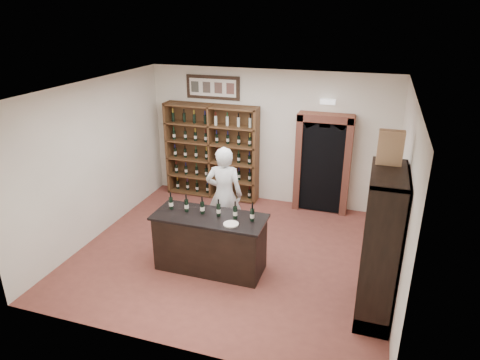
# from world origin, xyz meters

# --- Properties ---
(floor) EXTENTS (5.50, 5.50, 0.00)m
(floor) POSITION_xyz_m (0.00, 0.00, 0.00)
(floor) COLOR brown
(floor) RESTS_ON ground
(ceiling) EXTENTS (5.50, 5.50, 0.00)m
(ceiling) POSITION_xyz_m (0.00, 0.00, 3.00)
(ceiling) COLOR white
(ceiling) RESTS_ON wall_back
(wall_back) EXTENTS (5.50, 0.04, 3.00)m
(wall_back) POSITION_xyz_m (0.00, 2.50, 1.50)
(wall_back) COLOR silver
(wall_back) RESTS_ON ground
(wall_left) EXTENTS (0.04, 5.00, 3.00)m
(wall_left) POSITION_xyz_m (-2.75, 0.00, 1.50)
(wall_left) COLOR silver
(wall_left) RESTS_ON ground
(wall_right) EXTENTS (0.04, 5.00, 3.00)m
(wall_right) POSITION_xyz_m (2.75, 0.00, 1.50)
(wall_right) COLOR silver
(wall_right) RESTS_ON ground
(wine_shelf) EXTENTS (2.20, 0.38, 2.20)m
(wine_shelf) POSITION_xyz_m (-1.30, 2.33, 1.10)
(wine_shelf) COLOR #4F361B
(wine_shelf) RESTS_ON ground
(framed_picture) EXTENTS (1.25, 0.04, 0.52)m
(framed_picture) POSITION_xyz_m (-1.30, 2.47, 2.55)
(framed_picture) COLOR black
(framed_picture) RESTS_ON wall_back
(arched_doorway) EXTENTS (1.17, 0.35, 2.17)m
(arched_doorway) POSITION_xyz_m (1.25, 2.33, 1.14)
(arched_doorway) COLOR black
(arched_doorway) RESTS_ON ground
(emergency_light) EXTENTS (0.30, 0.10, 0.10)m
(emergency_light) POSITION_xyz_m (1.25, 2.42, 2.40)
(emergency_light) COLOR white
(emergency_light) RESTS_ON wall_back
(tasting_counter) EXTENTS (1.88, 0.78, 1.00)m
(tasting_counter) POSITION_xyz_m (-0.20, -0.60, 0.49)
(tasting_counter) COLOR black
(tasting_counter) RESTS_ON ground
(counter_bottle_0) EXTENTS (0.07, 0.07, 0.30)m
(counter_bottle_0) POSITION_xyz_m (-0.92, -0.55, 1.11)
(counter_bottle_0) COLOR black
(counter_bottle_0) RESTS_ON tasting_counter
(counter_bottle_1) EXTENTS (0.07, 0.07, 0.30)m
(counter_bottle_1) POSITION_xyz_m (-0.63, -0.55, 1.11)
(counter_bottle_1) COLOR black
(counter_bottle_1) RESTS_ON tasting_counter
(counter_bottle_2) EXTENTS (0.07, 0.07, 0.30)m
(counter_bottle_2) POSITION_xyz_m (-0.34, -0.55, 1.11)
(counter_bottle_2) COLOR black
(counter_bottle_2) RESTS_ON tasting_counter
(counter_bottle_3) EXTENTS (0.07, 0.07, 0.30)m
(counter_bottle_3) POSITION_xyz_m (-0.06, -0.55, 1.11)
(counter_bottle_3) COLOR black
(counter_bottle_3) RESTS_ON tasting_counter
(counter_bottle_4) EXTENTS (0.07, 0.07, 0.30)m
(counter_bottle_4) POSITION_xyz_m (0.23, -0.55, 1.11)
(counter_bottle_4) COLOR black
(counter_bottle_4) RESTS_ON tasting_counter
(counter_bottle_5) EXTENTS (0.07, 0.07, 0.30)m
(counter_bottle_5) POSITION_xyz_m (0.52, -0.55, 1.11)
(counter_bottle_5) COLOR black
(counter_bottle_5) RESTS_ON tasting_counter
(side_cabinet) EXTENTS (0.48, 1.20, 2.20)m
(side_cabinet) POSITION_xyz_m (2.52, -0.90, 0.75)
(side_cabinet) COLOR black
(side_cabinet) RESTS_ON ground
(shopkeeper) EXTENTS (0.76, 0.57, 1.88)m
(shopkeeper) POSITION_xyz_m (-0.30, 0.40, 0.94)
(shopkeeper) COLOR silver
(shopkeeper) RESTS_ON ground
(plate) EXTENTS (0.24, 0.24, 0.02)m
(plate) POSITION_xyz_m (0.24, -0.78, 1.01)
(plate) COLOR silver
(plate) RESTS_ON tasting_counter
(wine_crate) EXTENTS (0.34, 0.14, 0.48)m
(wine_crate) POSITION_xyz_m (2.46, -0.60, 2.44)
(wine_crate) COLOR tan
(wine_crate) RESTS_ON side_cabinet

